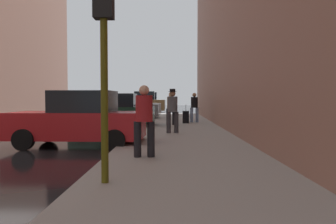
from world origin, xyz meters
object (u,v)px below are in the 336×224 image
object	(u,v)px
parked_red_hatchback	(80,120)
rolling_suitcase	(186,117)
parked_white_van	(147,102)
pedestrian_in_jeans	(194,106)
parked_dark_green_sedan	(114,112)
parked_bronze_suv	(143,103)
parked_silver_sedan	(137,106)
fire_hydrant	(149,118)
traffic_light	(104,25)
pedestrian_in_red_jacket	(144,117)
parked_gray_coupe	(130,108)
pedestrian_in_tan_coat	(171,107)
pedestrian_with_beanie	(173,109)

from	to	relation	value
parked_red_hatchback	rolling_suitcase	xyz separation A→B (m)	(3.78, 7.96, -0.36)
parked_white_van	pedestrian_in_jeans	size ratio (longest dim) A/B	2.69
parked_dark_green_sedan	parked_bronze_suv	size ratio (longest dim) A/B	0.91
parked_white_van	parked_silver_sedan	bearing A→B (deg)	-90.00
fire_hydrant	parked_silver_sedan	bearing A→B (deg)	99.11
fire_hydrant	parked_bronze_suv	bearing A→B (deg)	96.01
parked_red_hatchback	parked_white_van	size ratio (longest dim) A/B	0.92
rolling_suitcase	traffic_light	bearing A→B (deg)	-98.39
parked_white_van	pedestrian_in_red_jacket	bearing A→B (deg)	-85.85
parked_gray_coupe	pedestrian_in_tan_coat	bearing A→B (deg)	-63.76
parked_dark_green_sedan	pedestrian_in_tan_coat	distance (m)	2.96
fire_hydrant	pedestrian_in_tan_coat	size ratio (longest dim) A/B	0.41
parked_gray_coupe	pedestrian_in_jeans	bearing A→B (deg)	-43.03
parked_dark_green_sedan	pedestrian_in_red_jacket	bearing A→B (deg)	-75.77
parked_silver_sedan	pedestrian_in_red_jacket	distance (m)	20.75
parked_gray_coupe	traffic_light	world-z (taller)	traffic_light
traffic_light	pedestrian_in_jeans	distance (m)	13.99
fire_hydrant	pedestrian_in_jeans	distance (m)	3.22
parked_red_hatchback	pedestrian_in_red_jacket	xyz separation A→B (m)	(2.31, -2.73, 0.26)
pedestrian_in_jeans	parked_gray_coupe	bearing A→B (deg)	136.97
parked_gray_coupe	rolling_suitcase	xyz separation A→B (m)	(3.78, -4.63, -0.36)
pedestrian_in_tan_coat	parked_gray_coupe	bearing A→B (deg)	116.24
pedestrian_with_beanie	parked_bronze_suv	bearing A→B (deg)	98.10
parked_bronze_suv	pedestrian_in_tan_coat	world-z (taller)	parked_bronze_suv
parked_dark_green_sedan	pedestrian_in_red_jacket	xyz separation A→B (m)	(2.31, -9.12, 0.26)
fire_hydrant	pedestrian_in_red_jacket	bearing A→B (deg)	-86.90
pedestrian_in_red_jacket	traffic_light	bearing A→B (deg)	-100.97
parked_silver_sedan	pedestrian_with_beanie	size ratio (longest dim) A/B	2.40
pedestrian_with_beanie	pedestrian_in_red_jacket	bearing A→B (deg)	-97.32
parked_silver_sedan	fire_hydrant	world-z (taller)	parked_silver_sedan
traffic_light	rolling_suitcase	bearing A→B (deg)	81.61
traffic_light	pedestrian_in_jeans	world-z (taller)	traffic_light
parked_silver_sedan	parked_white_van	world-z (taller)	parked_white_van
parked_dark_green_sedan	pedestrian_in_tan_coat	world-z (taller)	pedestrian_in_tan_coat
parked_red_hatchback	traffic_light	bearing A→B (deg)	-70.01
fire_hydrant	rolling_suitcase	distance (m)	2.38
parked_bronze_suv	rolling_suitcase	bearing A→B (deg)	-76.57
parked_gray_coupe	pedestrian_with_beanie	xyz separation A→B (m)	(3.01, -9.92, 0.29)
fire_hydrant	rolling_suitcase	size ratio (longest dim) A/B	0.68
fire_hydrant	traffic_light	distance (m)	11.95
parked_gray_coupe	pedestrian_in_red_jacket	xyz separation A→B (m)	(2.31, -15.32, 0.26)
parked_dark_green_sedan	traffic_light	xyz separation A→B (m)	(1.85, -11.48, 1.91)
parked_bronze_suv	fire_hydrant	xyz separation A→B (m)	(1.80, -17.14, -0.54)
traffic_light	fire_hydrant	bearing A→B (deg)	90.24
parked_white_van	fire_hydrant	distance (m)	22.60
rolling_suitcase	parked_gray_coupe	bearing A→B (deg)	129.21
parked_bronze_suv	pedestrian_in_red_jacket	xyz separation A→B (m)	(2.31, -26.51, 0.07)
pedestrian_in_jeans	traffic_light	bearing A→B (deg)	-100.15
traffic_light	pedestrian_in_red_jacket	size ratio (longest dim) A/B	2.11
parked_dark_green_sedan	traffic_light	distance (m)	11.78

